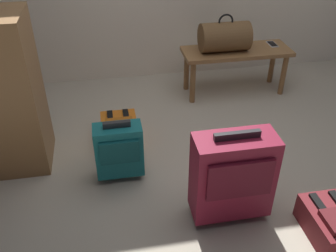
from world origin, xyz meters
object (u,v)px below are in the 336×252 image
at_px(suitcase_small_teal, 119,150).
at_px(backpack_maroon, 333,223).
at_px(duffel_bag_brown, 225,37).
at_px(cell_phone, 272,44).
at_px(suitcase_upright_burgundy, 232,175).
at_px(bench, 236,56).
at_px(backpack_orange, 120,131).

bearing_deg(suitcase_small_teal, backpack_maroon, -32.00).
distance_m(duffel_bag_brown, backpack_maroon, 1.87).
relative_size(cell_phone, suitcase_upright_burgundy, 0.23).
height_order(suitcase_upright_burgundy, backpack_maroon, suitcase_upright_burgundy).
distance_m(duffel_bag_brown, cell_phone, 0.52).
height_order(bench, duffel_bag_brown, duffel_bag_brown).
xyz_separation_m(bench, suitcase_upright_burgundy, (-0.54, -1.54, -0.04)).
distance_m(suitcase_small_teal, backpack_maroon, 1.39).
height_order(bench, backpack_orange, bench).
distance_m(duffel_bag_brown, suitcase_small_teal, 1.53).
distance_m(bench, cell_phone, 0.38).
height_order(duffel_bag_brown, suitcase_small_teal, duffel_bag_brown).
height_order(bench, backpack_maroon, bench).
height_order(duffel_bag_brown, cell_phone, duffel_bag_brown).
xyz_separation_m(cell_phone, suitcase_upright_burgundy, (-0.91, -1.60, -0.12)).
distance_m(bench, backpack_maroon, 1.82).
bearing_deg(suitcase_upright_burgundy, suitcase_small_teal, 143.13).
height_order(suitcase_upright_burgundy, suitcase_small_teal, suitcase_upright_burgundy).
relative_size(duffel_bag_brown, suitcase_upright_burgundy, 0.70).
relative_size(suitcase_upright_burgundy, suitcase_small_teal, 1.36).
bearing_deg(bench, cell_phone, 8.60).
bearing_deg(cell_phone, suitcase_upright_burgundy, -119.73).
distance_m(duffel_bag_brown, backpack_orange, 1.29).
bearing_deg(suitcase_upright_burgundy, duffel_bag_brown, 74.99).
bearing_deg(backpack_orange, suitcase_upright_burgundy, -56.39).
relative_size(bench, duffel_bag_brown, 2.27).
bearing_deg(duffel_bag_brown, cell_phone, 6.39).
bearing_deg(suitcase_small_teal, duffel_bag_brown, 45.62).
xyz_separation_m(duffel_bag_brown, backpack_maroon, (0.13, -1.80, -0.47)).
bearing_deg(bench, suitcase_small_teal, -137.72).
bearing_deg(backpack_orange, cell_phone, 24.34).
bearing_deg(suitcase_upright_burgundy, bench, 70.60).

